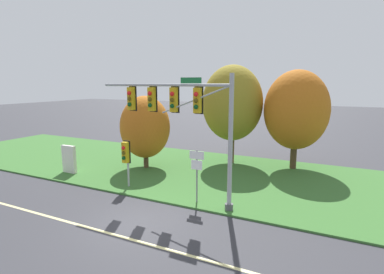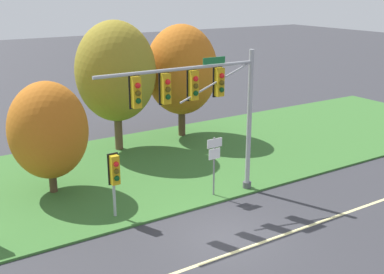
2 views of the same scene
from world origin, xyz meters
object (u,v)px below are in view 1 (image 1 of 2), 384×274
Objects in this scene: route_sign_post at (197,168)px; tree_behind_signpost at (296,110)px; traffic_signal_mast at (182,112)px; info_kiosk at (69,159)px; tree_left_of_mast at (232,103)px; pedestrian_signal_near_kerb at (126,155)px; tree_nearest_road at (145,127)px.

tree_behind_signpost is (3.60, 8.79, 2.38)m from route_sign_post.
traffic_signal_mast is 2.91m from route_sign_post.
traffic_signal_mast is 10.11m from info_kiosk.
tree_left_of_mast is 12.34m from info_kiosk.
info_kiosk is (-5.38, 0.62, -1.03)m from pedestrian_signal_near_kerb.
tree_behind_signpost is 16.13m from info_kiosk.
route_sign_post is 9.79m from tree_behind_signpost.
route_sign_post is 0.37× the size of tree_left_of_mast.
tree_behind_signpost reaches higher than pedestrian_signal_near_kerb.
tree_left_of_mast is at bearing 39.41° from info_kiosk.
tree_nearest_road is at bearing 140.22° from traffic_signal_mast.
route_sign_post is at bearing -35.23° from tree_nearest_road.
info_kiosk is (-3.97, -3.41, -2.03)m from tree_nearest_road.
route_sign_post is at bearing -112.30° from tree_behind_signpost.
info_kiosk is at bearing -140.59° from tree_left_of_mast.
tree_left_of_mast is (-0.24, 8.55, -0.07)m from traffic_signal_mast.
pedestrian_signal_near_kerb is 0.40× the size of tree_behind_signpost.
pedestrian_signal_near_kerb is 12.10m from tree_behind_signpost.
info_kiosk is at bearing -139.30° from tree_nearest_road.
pedestrian_signal_near_kerb is 0.37× the size of tree_left_of_mast.
tree_behind_signpost reaches higher than info_kiosk.
traffic_signal_mast is 7.20m from tree_nearest_road.
tree_nearest_road is (-5.38, 4.48, -1.68)m from traffic_signal_mast.
tree_left_of_mast is 4.60m from tree_behind_signpost.
tree_behind_signpost is 3.69× the size of info_kiosk.
pedestrian_signal_near_kerb is (-3.97, 0.44, -2.67)m from traffic_signal_mast.
traffic_signal_mast is at bearing -6.33° from pedestrian_signal_near_kerb.
tree_nearest_road reaches higher than route_sign_post.
tree_behind_signpost is (8.30, 8.52, 2.24)m from pedestrian_signal_near_kerb.
tree_nearest_road is 0.70× the size of tree_left_of_mast.
tree_behind_signpost reaches higher than tree_nearest_road.
info_kiosk is at bearing 174.91° from route_sign_post.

